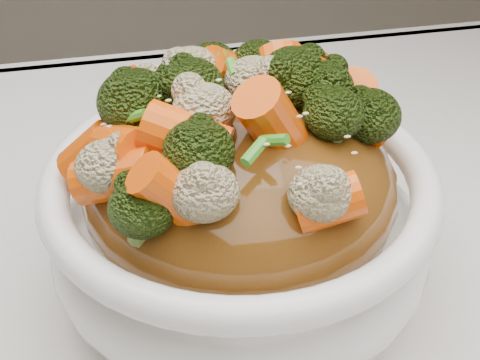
{
  "coord_description": "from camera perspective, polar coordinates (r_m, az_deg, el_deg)",
  "views": [
    {
      "loc": [
        -0.1,
        -0.28,
        1.07
      ],
      "look_at": [
        -0.03,
        0.04,
        0.83
      ],
      "focal_mm": 50.0,
      "sensor_mm": 36.0,
      "label": 1
    }
  ],
  "objects": [
    {
      "name": "scallions",
      "position": [
        0.37,
        -0.0,
        8.41
      ],
      "size": [
        0.16,
        0.16,
        0.02
      ],
      "primitive_type": null,
      "rotation": [
        0.0,
        0.0,
        -0.14
      ],
      "color": "#3A9021",
      "rests_on": "sauce_base"
    },
    {
      "name": "broccoli",
      "position": [
        0.37,
        0.0,
        8.11
      ],
      "size": [
        0.22,
        0.22,
        0.05
      ],
      "primitive_type": null,
      "rotation": [
        0.0,
        0.0,
        -0.14
      ],
      "color": "black",
      "rests_on": "sauce_base"
    },
    {
      "name": "bowl",
      "position": [
        0.43,
        0.0,
        -3.91
      ],
      "size": [
        0.27,
        0.27,
        0.09
      ],
      "primitive_type": null,
      "rotation": [
        0.0,
        0.0,
        -0.14
      ],
      "color": "white",
      "rests_on": "tablecloth"
    },
    {
      "name": "tablecloth",
      "position": [
        0.45,
        5.25,
        -13.05
      ],
      "size": [
        1.2,
        0.8,
        0.04
      ],
      "primitive_type": "cube",
      "color": "silver",
      "rests_on": "dining_table"
    },
    {
      "name": "sesame_seeds",
      "position": [
        0.37,
        -0.0,
        8.41
      ],
      "size": [
        0.19,
        0.19,
        0.01
      ],
      "primitive_type": null,
      "rotation": [
        0.0,
        0.0,
        -0.14
      ],
      "color": "beige",
      "rests_on": "sauce_base"
    },
    {
      "name": "sauce_base",
      "position": [
        0.41,
        0.0,
        -0.38
      ],
      "size": [
        0.22,
        0.22,
        0.1
      ],
      "primitive_type": "ellipsoid",
      "rotation": [
        0.0,
        0.0,
        -0.14
      ],
      "color": "#623710",
      "rests_on": "bowl"
    },
    {
      "name": "carrots",
      "position": [
        0.37,
        0.0,
        8.26
      ],
      "size": [
        0.22,
        0.22,
        0.06
      ],
      "primitive_type": null,
      "rotation": [
        0.0,
        0.0,
        -0.14
      ],
      "color": "#F35607",
      "rests_on": "sauce_base"
    },
    {
      "name": "cauliflower",
      "position": [
        0.37,
        0.0,
        7.81
      ],
      "size": [
        0.22,
        0.22,
        0.04
      ],
      "primitive_type": null,
      "rotation": [
        0.0,
        0.0,
        -0.14
      ],
      "color": "beige",
      "rests_on": "sauce_base"
    }
  ]
}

